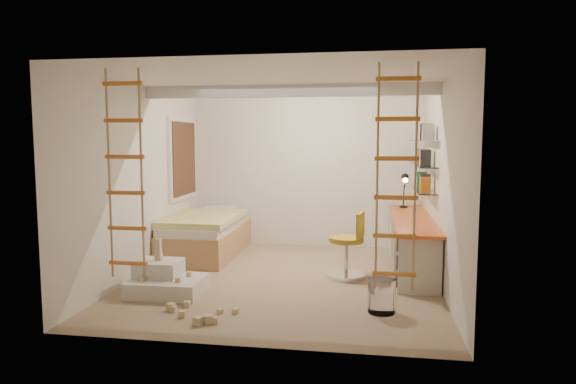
% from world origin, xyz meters
% --- Properties ---
extents(floor, '(4.50, 4.50, 0.00)m').
position_xyz_m(floor, '(0.00, 0.00, 0.00)').
color(floor, '#967C61').
rests_on(floor, ground).
extents(ceiling_beam, '(4.00, 0.18, 0.16)m').
position_xyz_m(ceiling_beam, '(0.00, 0.30, 2.52)').
color(ceiling_beam, white).
rests_on(ceiling_beam, ceiling).
extents(window_frame, '(0.06, 1.15, 1.35)m').
position_xyz_m(window_frame, '(-1.97, 1.50, 1.55)').
color(window_frame, white).
rests_on(window_frame, wall_left).
extents(window_blind, '(0.02, 1.00, 1.20)m').
position_xyz_m(window_blind, '(-1.93, 1.50, 1.55)').
color(window_blind, '#4C2D1E').
rests_on(window_blind, window_frame).
extents(rope_ladder_left, '(0.41, 0.04, 2.13)m').
position_xyz_m(rope_ladder_left, '(-1.35, -1.75, 1.52)').
color(rope_ladder_left, orange).
rests_on(rope_ladder_left, ceiling).
extents(rope_ladder_right, '(0.41, 0.04, 2.13)m').
position_xyz_m(rope_ladder_right, '(1.35, -1.75, 1.52)').
color(rope_ladder_right, orange).
rests_on(rope_ladder_right, ceiling).
extents(waste_bin, '(0.30, 0.30, 0.37)m').
position_xyz_m(waste_bin, '(1.26, -1.12, 0.19)').
color(waste_bin, white).
rests_on(waste_bin, floor).
extents(desk, '(0.56, 2.80, 0.75)m').
position_xyz_m(desk, '(1.72, 0.86, 0.40)').
color(desk, '#D65319').
rests_on(desk, floor).
extents(shelves, '(0.25, 1.80, 0.71)m').
position_xyz_m(shelves, '(1.87, 1.13, 1.50)').
color(shelves, white).
rests_on(shelves, wall_right).
extents(bed, '(1.02, 2.00, 0.69)m').
position_xyz_m(bed, '(-1.48, 1.23, 0.33)').
color(bed, '#AD7F51').
rests_on(bed, floor).
extents(task_lamp, '(0.14, 0.36, 0.57)m').
position_xyz_m(task_lamp, '(1.67, 1.82, 1.14)').
color(task_lamp, black).
rests_on(task_lamp, desk).
extents(swivel_chair, '(0.62, 0.62, 0.90)m').
position_xyz_m(swivel_chair, '(0.84, 0.23, 0.33)').
color(swivel_chair, '#B99223').
rests_on(swivel_chair, floor).
extents(play_platform, '(0.88, 0.69, 0.39)m').
position_xyz_m(play_platform, '(-1.35, -0.82, 0.15)').
color(play_platform, silver).
rests_on(play_platform, floor).
extents(toy_blocks, '(1.31, 1.14, 0.66)m').
position_xyz_m(toy_blocks, '(-0.94, -1.26, 0.18)').
color(toy_blocks, '#CCB284').
rests_on(toy_blocks, floor).
extents(books, '(0.14, 0.64, 0.92)m').
position_xyz_m(books, '(1.87, 1.13, 1.63)').
color(books, orange).
rests_on(books, shelves).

